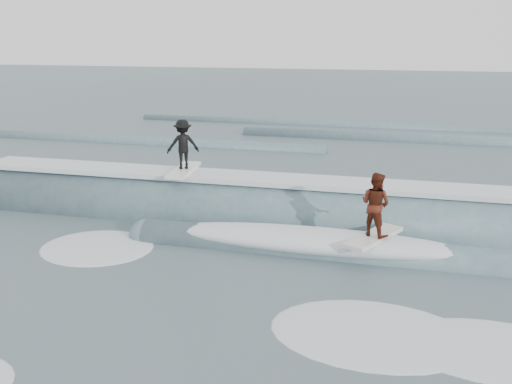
# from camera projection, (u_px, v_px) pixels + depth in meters

# --- Properties ---
(ground) EXTENTS (160.00, 160.00, 0.00)m
(ground) POSITION_uv_depth(u_px,v_px,m) (225.00, 269.00, 13.06)
(ground) COLOR #3B5157
(ground) RESTS_ON ground
(breaking_wave) EXTENTS (22.99, 4.00, 2.43)m
(breaking_wave) POSITION_uv_depth(u_px,v_px,m) (269.00, 221.00, 16.33)
(breaking_wave) COLOR #3D6066
(breaking_wave) RESTS_ON ground
(surfer_black) EXTENTS (1.08, 2.04, 1.55)m
(surfer_black) POSITION_uv_depth(u_px,v_px,m) (183.00, 148.00, 16.66)
(surfer_black) COLOR white
(surfer_black) RESTS_ON ground
(surfer_red) EXTENTS (1.37, 2.04, 1.64)m
(surfer_red) POSITION_uv_depth(u_px,v_px,m) (375.00, 209.00, 13.44)
(surfer_red) COLOR silver
(surfer_red) RESTS_ON ground
(whitewater) EXTENTS (17.13, 7.51, 0.10)m
(whitewater) POSITION_uv_depth(u_px,v_px,m) (198.00, 296.00, 11.72)
(whitewater) COLOR white
(whitewater) RESTS_ON ground
(far_swells) EXTENTS (39.00, 8.65, 0.80)m
(far_swells) POSITION_uv_depth(u_px,v_px,m) (308.00, 138.00, 29.79)
(far_swells) COLOR #3D6066
(far_swells) RESTS_ON ground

